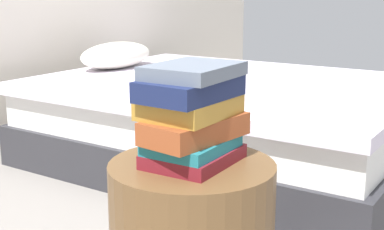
# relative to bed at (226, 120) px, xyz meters

# --- Properties ---
(bed) EXTENTS (1.64, 2.08, 0.62)m
(bed) POSITION_rel_bed_xyz_m (0.00, 0.00, 0.00)
(bed) COLOR #2D2D33
(bed) RESTS_ON ground_plane
(book_maroon) EXTENTS (0.27, 0.21, 0.04)m
(book_maroon) POSITION_rel_bed_xyz_m (-1.35, -0.77, 0.28)
(book_maroon) COLOR maroon
(book_maroon) RESTS_ON side_table
(book_teal) EXTENTS (0.25, 0.20, 0.03)m
(book_teal) POSITION_rel_bed_xyz_m (-1.36, -0.77, 0.32)
(book_teal) COLOR #1E727F
(book_teal) RESTS_ON book_maroon
(book_rust) EXTENTS (0.30, 0.17, 0.06)m
(book_rust) POSITION_rel_bed_xyz_m (-1.36, -0.78, 0.36)
(book_rust) COLOR #994723
(book_rust) RESTS_ON book_teal
(book_ochre) EXTENTS (0.26, 0.20, 0.05)m
(book_ochre) POSITION_rel_bed_xyz_m (-1.35, -0.76, 0.42)
(book_ochre) COLOR #B7842D
(book_ochre) RESTS_ON book_rust
(book_navy) EXTENTS (0.27, 0.18, 0.05)m
(book_navy) POSITION_rel_bed_xyz_m (-1.37, -0.77, 0.47)
(book_navy) COLOR #19234C
(book_navy) RESTS_ON book_ochre
(book_slate) EXTENTS (0.26, 0.21, 0.04)m
(book_slate) POSITION_rel_bed_xyz_m (-1.35, -0.77, 0.51)
(book_slate) COLOR slate
(book_slate) RESTS_ON book_navy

